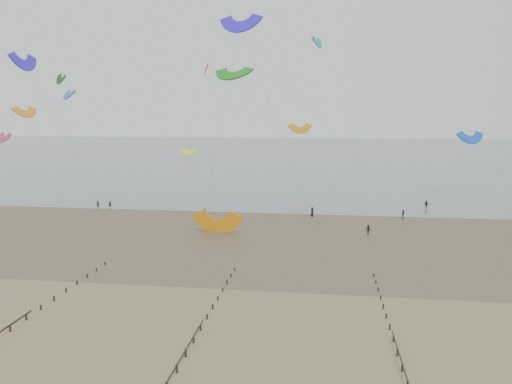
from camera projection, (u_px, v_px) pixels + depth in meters
ground at (179, 303)px, 54.62m from camera, size 500.00×500.00×0.00m
sea_and_shore at (212, 230)px, 88.82m from camera, size 500.00×665.00×0.03m
kitesurfer_lead at (98, 204)px, 108.98m from camera, size 0.59×0.40×1.59m
kitesurfers at (399, 214)px, 97.70m from camera, size 113.96×27.04×1.90m
grounded_kite at (217, 232)px, 86.98m from camera, size 8.53×7.11×4.24m
kites_airborne at (249, 103)px, 140.84m from camera, size 224.55×115.66×40.88m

